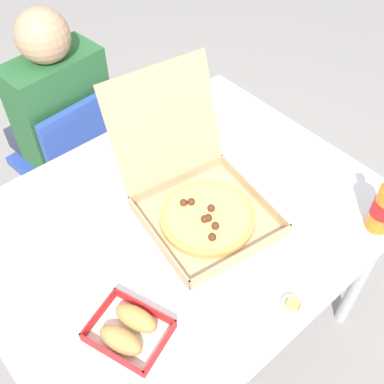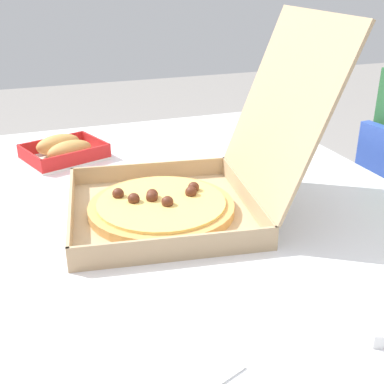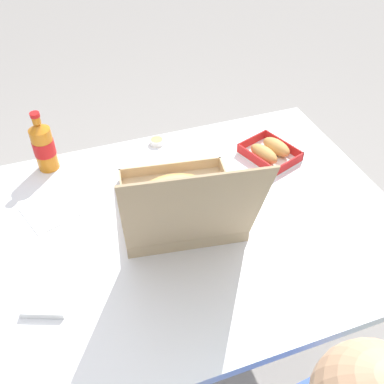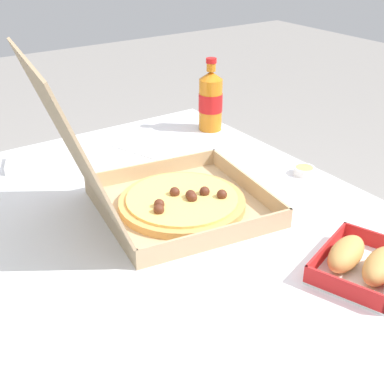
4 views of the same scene
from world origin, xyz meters
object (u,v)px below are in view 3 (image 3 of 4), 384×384
(pizza_box_open, at_px, (182,205))
(bread_side_box, at_px, (270,151))
(paper_menu, at_px, (59,207))
(dipping_sauce_cup, at_px, (157,141))
(cola_bottle, at_px, (43,146))
(napkin_pile, at_px, (48,298))

(pizza_box_open, xyz_separation_m, bread_side_box, (-0.40, -0.19, -0.03))
(bread_side_box, xyz_separation_m, paper_menu, (0.76, 0.01, -0.02))
(dipping_sauce_cup, bearing_deg, bread_side_box, 149.23)
(pizza_box_open, height_order, bread_side_box, pizza_box_open)
(cola_bottle, xyz_separation_m, paper_menu, (-0.01, 0.22, -0.09))
(cola_bottle, relative_size, napkin_pile, 2.04)
(pizza_box_open, relative_size, dipping_sauce_cup, 9.45)
(paper_menu, xyz_separation_m, napkin_pile, (0.07, 0.35, 0.01))
(cola_bottle, distance_m, paper_menu, 0.24)
(dipping_sauce_cup, bearing_deg, paper_menu, 30.50)
(bread_side_box, xyz_separation_m, napkin_pile, (0.83, 0.36, -0.02))
(dipping_sauce_cup, bearing_deg, napkin_pile, 51.49)
(pizza_box_open, xyz_separation_m, paper_menu, (0.36, -0.18, -0.05))
(cola_bottle, height_order, dipping_sauce_cup, cola_bottle)
(bread_side_box, relative_size, dipping_sauce_cup, 4.09)
(bread_side_box, bearing_deg, paper_menu, 1.03)
(bread_side_box, height_order, napkin_pile, bread_side_box)
(cola_bottle, height_order, napkin_pile, cola_bottle)
(napkin_pile, xyz_separation_m, dipping_sauce_cup, (-0.46, -0.58, 0.00))
(pizza_box_open, distance_m, paper_menu, 0.40)
(pizza_box_open, xyz_separation_m, dipping_sauce_cup, (-0.04, -0.41, -0.04))
(cola_bottle, xyz_separation_m, dipping_sauce_cup, (-0.40, -0.01, -0.08))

